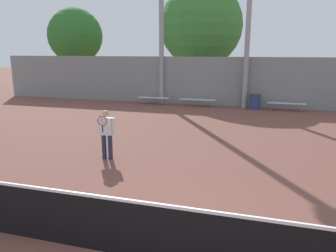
{
  "coord_description": "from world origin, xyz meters",
  "views": [
    {
      "loc": [
        1.36,
        -4.39,
        3.31
      ],
      "look_at": [
        -1.62,
        5.62,
        0.89
      ],
      "focal_mm": 35.0,
      "sensor_mm": 36.0,
      "label": 1
    }
  ],
  "objects": [
    {
      "name": "trash_bin",
      "position": [
        0.84,
        14.83,
        0.43
      ],
      "size": [
        0.63,
        0.63,
        0.85
      ],
      "color": "navy",
      "rests_on": "ground_plane"
    },
    {
      "name": "tennis_player",
      "position": [
        -3.23,
        4.41,
        0.87
      ],
      "size": [
        0.57,
        0.41,
        1.54
      ],
      "rotation": [
        0.0,
        0.0,
        0.06
      ],
      "color": "#282D47",
      "rests_on": "ground_plane"
    },
    {
      "name": "bench_adjacent_court",
      "position": [
        -2.51,
        14.87,
        0.4
      ],
      "size": [
        2.18,
        0.4,
        0.43
      ],
      "color": "silver",
      "rests_on": "ground_plane"
    },
    {
      "name": "tree_green_tall",
      "position": [
        -14.74,
        21.49,
        4.52
      ],
      "size": [
        4.68,
        4.68,
        6.88
      ],
      "color": "brown",
      "rests_on": "ground_plane"
    },
    {
      "name": "tennis_net",
      "position": [
        0.0,
        0.0,
        0.52
      ],
      "size": [
        10.93,
        0.09,
        1.02
      ],
      "color": "#99999E",
      "rests_on": "ground_plane"
    },
    {
      "name": "tree_green_broad",
      "position": [
        -3.59,
        21.05,
        5.12
      ],
      "size": [
        6.23,
        6.23,
        8.25
      ],
      "color": "brown",
      "rests_on": "ground_plane"
    },
    {
      "name": "bench_courtside_far",
      "position": [
        -5.32,
        14.87,
        0.39
      ],
      "size": [
        1.98,
        0.4,
        0.43
      ],
      "color": "silver",
      "rests_on": "ground_plane"
    },
    {
      "name": "light_pole_far_right",
      "position": [
        -4.95,
        15.4,
        6.2
      ],
      "size": [
        0.9,
        0.6,
        11.2
      ],
      "color": "#939399",
      "rests_on": "ground_plane"
    },
    {
      "name": "light_pole_near_left",
      "position": [
        0.23,
        15.14,
        4.87
      ],
      "size": [
        0.9,
        0.6,
        8.49
      ],
      "color": "#939399",
      "rests_on": "ground_plane"
    },
    {
      "name": "back_fence",
      "position": [
        0.0,
        15.52,
        1.47
      ],
      "size": [
        32.92,
        0.06,
        2.93
      ],
      "color": "gray",
      "rests_on": "ground_plane"
    },
    {
      "name": "bench_courtside_near",
      "position": [
        2.56,
        14.87,
        0.39
      ],
      "size": [
        2.05,
        0.4,
        0.43
      ],
      "color": "silver",
      "rests_on": "ground_plane"
    }
  ]
}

